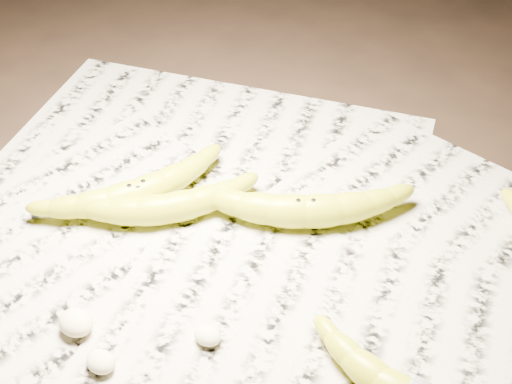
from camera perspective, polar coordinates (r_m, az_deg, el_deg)
The scene contains 8 objects.
ground at distance 0.84m, azimuth 0.16°, elevation -3.82°, with size 3.00×3.00×0.00m, color black.
newspaper_patch at distance 0.80m, azimuth 0.98°, elevation -5.95°, with size 0.90×0.70×0.01m, color #BEB7A3.
banana_left_a at distance 0.87m, azimuth -9.52°, elevation 0.07°, with size 0.22×0.06×0.04m, color gold, non-canonical shape.
banana_left_b at distance 0.85m, azimuth -7.13°, elevation -1.12°, with size 0.19×0.06×0.04m, color gold, non-canonical shape.
banana_center at distance 0.83m, azimuth 3.95°, elevation -1.36°, with size 0.22×0.07×0.04m, color gold, non-canonical shape.
flesh_chunk_a at distance 0.76m, azimuth -14.27°, elevation -9.91°, with size 0.04×0.03×0.02m, color #F7E6BF.
flesh_chunk_b at distance 0.72m, azimuth -12.36°, elevation -12.95°, with size 0.03×0.03×0.02m, color #F7E6BF.
flesh_chunk_c at distance 0.73m, azimuth -3.91°, elevation -11.18°, with size 0.03×0.02×0.02m, color #F7E6BF.
Camera 1 is at (0.35, -0.47, 0.59)m, focal length 50.00 mm.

